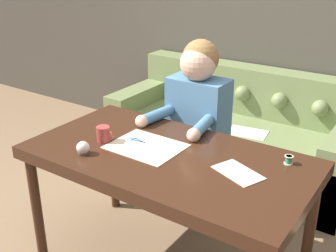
{
  "coord_description": "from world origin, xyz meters",
  "views": [
    {
      "loc": [
        1.26,
        -1.6,
        1.78
      ],
      "look_at": [
        0.06,
        0.18,
        0.87
      ],
      "focal_mm": 45.0,
      "sensor_mm": 36.0,
      "label": 1
    }
  ],
  "objects": [
    {
      "name": "dining_table",
      "position": [
        0.14,
        0.06,
        0.7
      ],
      "size": [
        1.53,
        0.81,
        0.77
      ],
      "color": "#381E11",
      "rests_on": "ground_plane"
    },
    {
      "name": "mug",
      "position": [
        -0.25,
        -0.02,
        0.82
      ],
      "size": [
        0.11,
        0.08,
        0.09
      ],
      "color": "#9E3833",
      "rests_on": "dining_table"
    },
    {
      "name": "couch",
      "position": [
        -0.12,
        1.43,
        0.3
      ],
      "size": [
        2.03,
        0.88,
        0.85
      ],
      "color": "olive",
      "rests_on": "ground_plane"
    },
    {
      "name": "pattern_paper_main",
      "position": [
        -0.01,
        0.06,
        0.78
      ],
      "size": [
        0.4,
        0.32,
        0.0
      ],
      "color": "beige",
      "rests_on": "dining_table"
    },
    {
      "name": "wall_back",
      "position": [
        0.0,
        1.87,
        1.3
      ],
      "size": [
        8.0,
        0.06,
        2.6
      ],
      "color": "#474238",
      "rests_on": "ground_plane"
    },
    {
      "name": "pattern_paper_offcut",
      "position": [
        0.54,
        0.08,
        0.78
      ],
      "size": [
        0.28,
        0.23,
        0.0
      ],
      "color": "beige",
      "rests_on": "dining_table"
    },
    {
      "name": "scissors",
      "position": [
        -0.08,
        0.09,
        0.78
      ],
      "size": [
        0.23,
        0.07,
        0.01
      ],
      "color": "silver",
      "rests_on": "dining_table"
    },
    {
      "name": "pin_cushion",
      "position": [
        -0.23,
        -0.19,
        0.81
      ],
      "size": [
        0.07,
        0.07,
        0.07
      ],
      "color": "#4C3828",
      "rests_on": "dining_table"
    },
    {
      "name": "thread_spool",
      "position": [
        0.71,
        0.31,
        0.8
      ],
      "size": [
        0.04,
        0.04,
        0.05
      ],
      "color": "#338C4C",
      "rests_on": "dining_table"
    },
    {
      "name": "person",
      "position": [
        -0.02,
        0.64,
        0.67
      ],
      "size": [
        0.45,
        0.55,
        1.27
      ],
      "color": "#33281E",
      "rests_on": "ground_plane"
    }
  ]
}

